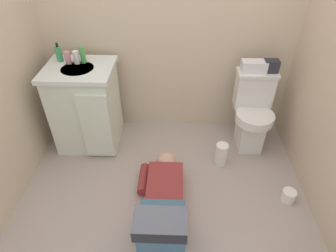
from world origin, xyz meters
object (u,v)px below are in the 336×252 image
(vanity_cabinet, at_px, (86,106))
(faucet, at_px, (81,55))
(toiletry_bag, at_px, (271,66))
(bottle_pink, at_px, (68,58))
(bottle_green, at_px, (83,55))
(toilet_paper_roll, at_px, (288,196))
(person_plumber, at_px, (163,204))
(bottle_white, at_px, (76,57))
(toilet, at_px, (252,112))
(soap_dispenser, at_px, (59,54))
(tissue_box, at_px, (254,66))
(paper_towel_roll, at_px, (221,154))

(vanity_cabinet, height_order, faucet, faucet)
(toiletry_bag, height_order, bottle_pink, bottle_pink)
(bottle_green, relative_size, toilet_paper_roll, 1.34)
(person_plumber, xyz_separation_m, bottle_white, (-0.80, 0.98, 0.70))
(toiletry_bag, distance_m, bottle_white, 1.71)
(toilet, bearing_deg, soap_dispenser, 176.95)
(bottle_pink, bearing_deg, tissue_box, 1.57)
(bottle_pink, xyz_separation_m, paper_towel_roll, (1.38, -0.37, -0.76))
(person_plumber, relative_size, toiletry_bag, 8.59)
(toilet, relative_size, soap_dispenser, 4.52)
(vanity_cabinet, height_order, tissue_box, tissue_box)
(faucet, xyz_separation_m, bottle_pink, (-0.10, -0.07, 0.00))
(soap_dispenser, relative_size, bottle_green, 1.13)
(toiletry_bag, bearing_deg, bottle_white, -178.61)
(toiletry_bag, distance_m, bottle_green, 1.66)
(vanity_cabinet, distance_m, tissue_box, 1.58)
(vanity_cabinet, height_order, toiletry_bag, toiletry_bag)
(bottle_pink, bearing_deg, bottle_green, 10.50)
(toilet, xyz_separation_m, paper_towel_roll, (-0.30, -0.32, -0.25))
(tissue_box, height_order, toilet_paper_roll, tissue_box)
(toilet, xyz_separation_m, toiletry_bag, (0.10, 0.09, 0.44))
(bottle_white, xyz_separation_m, paper_towel_roll, (1.30, -0.37, -0.76))
(paper_towel_roll, bearing_deg, toiletry_bag, 45.35)
(bottle_white, bearing_deg, soap_dispenser, 164.78)
(bottle_pink, xyz_separation_m, bottle_white, (0.07, 0.00, 0.00))
(faucet, relative_size, soap_dispenser, 0.60)
(tissue_box, height_order, soap_dispenser, soap_dispenser)
(faucet, distance_m, paper_towel_roll, 1.55)
(person_plumber, bearing_deg, tissue_box, 53.45)
(person_plumber, height_order, paper_towel_roll, person_plumber)
(vanity_cabinet, bearing_deg, soap_dispenser, 146.90)
(toiletry_bag, bearing_deg, soap_dispenser, 179.89)
(person_plumber, height_order, bottle_pink, bottle_pink)
(bottle_white, relative_size, paper_towel_roll, 0.50)
(bottle_pink, distance_m, bottle_green, 0.13)
(toiletry_bag, relative_size, bottle_green, 0.84)
(bottle_pink, bearing_deg, person_plumber, -48.39)
(vanity_cabinet, relative_size, bottle_green, 5.57)
(vanity_cabinet, height_order, toilet_paper_roll, vanity_cabinet)
(toiletry_bag, relative_size, bottle_white, 1.11)
(bottle_pink, bearing_deg, toiletry_bag, 1.43)
(soap_dispenser, bearing_deg, bottle_pink, -28.09)
(tissue_box, bearing_deg, soap_dispenser, 179.88)
(toilet, bearing_deg, bottle_pink, 178.43)
(bottle_white, height_order, bottle_green, bottle_green)
(faucet, distance_m, bottle_pink, 0.12)
(faucet, relative_size, bottle_pink, 0.92)
(vanity_cabinet, bearing_deg, toilet, 1.16)
(soap_dispenser, relative_size, paper_towel_roll, 0.74)
(faucet, xyz_separation_m, bottle_green, (0.03, -0.04, 0.02))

